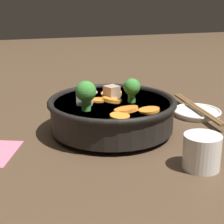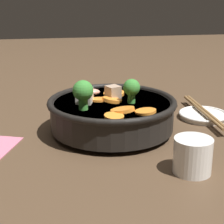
# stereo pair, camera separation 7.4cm
# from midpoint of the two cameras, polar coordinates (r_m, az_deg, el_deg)

# --- Properties ---
(ground_plane) EXTENTS (3.00, 3.00, 0.00)m
(ground_plane) POSITION_cam_midpoint_polar(r_m,az_deg,el_deg) (0.75, 2.81, -3.10)
(ground_plane) COLOR #4C3826
(stirfry_bowl) EXTENTS (0.25, 0.25, 0.12)m
(stirfry_bowl) POSITION_cam_midpoint_polar(r_m,az_deg,el_deg) (0.74, 2.82, 0.09)
(stirfry_bowl) COLOR black
(stirfry_bowl) RESTS_ON ground_plane
(side_saucer) EXTENTS (0.11, 0.11, 0.01)m
(side_saucer) POSITION_cam_midpoint_polar(r_m,az_deg,el_deg) (0.86, 16.17, -0.51)
(side_saucer) COLOR white
(side_saucer) RESTS_ON ground_plane
(tea_cup) EXTENTS (0.06, 0.06, 0.06)m
(tea_cup) POSITION_cam_midpoint_polar(r_m,az_deg,el_deg) (0.60, 15.67, -6.45)
(tea_cup) COLOR white
(tea_cup) RESTS_ON ground_plane
(chopsticks_pair) EXTENTS (0.23, 0.02, 0.01)m
(chopsticks_pair) POSITION_cam_midpoint_polar(r_m,az_deg,el_deg) (0.86, 16.23, 0.09)
(chopsticks_pair) COLOR olive
(chopsticks_pair) RESTS_ON side_saucer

